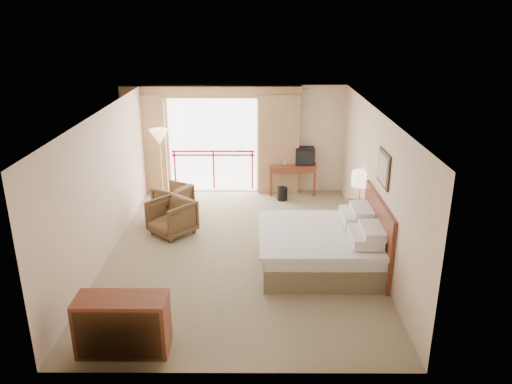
{
  "coord_description": "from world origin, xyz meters",
  "views": [
    {
      "loc": [
        0.33,
        -8.72,
        4.36
      ],
      "look_at": [
        0.3,
        0.4,
        1.06
      ],
      "focal_mm": 35.0,
      "sensor_mm": 36.0,
      "label": 1
    }
  ],
  "objects_px": {
    "bed": "(322,247)",
    "table_lamp": "(361,179)",
    "dresser": "(123,325)",
    "armchair_far": "(174,212)",
    "nightstand": "(358,218)",
    "wastebasket": "(282,194)",
    "side_table": "(162,210)",
    "armchair_near": "(173,234)",
    "tv": "(305,156)",
    "floor_lamp": "(159,140)",
    "desk": "(292,170)"
  },
  "relations": [
    {
      "from": "dresser",
      "to": "armchair_far",
      "type": "bearing_deg",
      "value": 89.46
    },
    {
      "from": "floor_lamp",
      "to": "nightstand",
      "type": "bearing_deg",
      "value": -24.09
    },
    {
      "from": "armchair_near",
      "to": "dresser",
      "type": "xyz_separation_m",
      "value": [
        -0.04,
        -3.81,
        0.41
      ]
    },
    {
      "from": "bed",
      "to": "wastebasket",
      "type": "height_order",
      "value": "bed"
    },
    {
      "from": "table_lamp",
      "to": "wastebasket",
      "type": "relative_size",
      "value": 2.02
    },
    {
      "from": "armchair_near",
      "to": "floor_lamp",
      "type": "height_order",
      "value": "floor_lamp"
    },
    {
      "from": "desk",
      "to": "armchair_far",
      "type": "distance_m",
      "value": 3.21
    },
    {
      "from": "armchair_near",
      "to": "wastebasket",
      "type": "bearing_deg",
      "value": 82.2
    },
    {
      "from": "wastebasket",
      "to": "dresser",
      "type": "bearing_deg",
      "value": -112.52
    },
    {
      "from": "side_table",
      "to": "dresser",
      "type": "distance_m",
      "value": 4.31
    },
    {
      "from": "desk",
      "to": "armchair_far",
      "type": "xyz_separation_m",
      "value": [
        -2.82,
        -1.4,
        -0.6
      ]
    },
    {
      "from": "desk",
      "to": "tv",
      "type": "xyz_separation_m",
      "value": [
        0.3,
        -0.06,
        0.38
      ]
    },
    {
      "from": "armchair_near",
      "to": "dresser",
      "type": "height_order",
      "value": "dresser"
    },
    {
      "from": "nightstand",
      "to": "desk",
      "type": "distance_m",
      "value": 2.8
    },
    {
      "from": "armchair_near",
      "to": "floor_lamp",
      "type": "distance_m",
      "value": 2.62
    },
    {
      "from": "armchair_far",
      "to": "dresser",
      "type": "height_order",
      "value": "dresser"
    },
    {
      "from": "desk",
      "to": "wastebasket",
      "type": "height_order",
      "value": "desk"
    },
    {
      "from": "desk",
      "to": "side_table",
      "type": "xyz_separation_m",
      "value": [
        -2.94,
        -2.09,
        -0.26
      ]
    },
    {
      "from": "floor_lamp",
      "to": "dresser",
      "type": "distance_m",
      "value": 6.0
    },
    {
      "from": "tv",
      "to": "floor_lamp",
      "type": "distance_m",
      "value": 3.59
    },
    {
      "from": "tv",
      "to": "armchair_far",
      "type": "bearing_deg",
      "value": -170.65
    },
    {
      "from": "tv",
      "to": "wastebasket",
      "type": "xyz_separation_m",
      "value": [
        -0.57,
        -0.52,
        -0.82
      ]
    },
    {
      "from": "floor_lamp",
      "to": "dresser",
      "type": "relative_size",
      "value": 1.44
    },
    {
      "from": "desk",
      "to": "side_table",
      "type": "distance_m",
      "value": 3.62
    },
    {
      "from": "bed",
      "to": "side_table",
      "type": "height_order",
      "value": "bed"
    },
    {
      "from": "desk",
      "to": "floor_lamp",
      "type": "distance_m",
      "value": 3.38
    },
    {
      "from": "wastebasket",
      "to": "armchair_far",
      "type": "distance_m",
      "value": 2.68
    },
    {
      "from": "armchair_near",
      "to": "floor_lamp",
      "type": "xyz_separation_m",
      "value": [
        -0.57,
        2.06,
        1.51
      ]
    },
    {
      "from": "tv",
      "to": "armchair_near",
      "type": "relative_size",
      "value": 0.58
    },
    {
      "from": "bed",
      "to": "desk",
      "type": "height_order",
      "value": "bed"
    },
    {
      "from": "table_lamp",
      "to": "wastebasket",
      "type": "height_order",
      "value": "table_lamp"
    },
    {
      "from": "nightstand",
      "to": "armchair_far",
      "type": "height_order",
      "value": "nightstand"
    },
    {
      "from": "table_lamp",
      "to": "side_table",
      "type": "xyz_separation_m",
      "value": [
        -4.16,
        0.37,
        -0.82
      ]
    },
    {
      "from": "dresser",
      "to": "armchair_near",
      "type": "bearing_deg",
      "value": 87.41
    },
    {
      "from": "nightstand",
      "to": "wastebasket",
      "type": "relative_size",
      "value": 2.03
    },
    {
      "from": "desk",
      "to": "floor_lamp",
      "type": "relative_size",
      "value": 0.67
    },
    {
      "from": "side_table",
      "to": "nightstand",
      "type": "bearing_deg",
      "value": -5.7
    },
    {
      "from": "dresser",
      "to": "wastebasket",
      "type": "bearing_deg",
      "value": 65.43
    },
    {
      "from": "bed",
      "to": "tv",
      "type": "distance_m",
      "value": 3.94
    },
    {
      "from": "wastebasket",
      "to": "floor_lamp",
      "type": "height_order",
      "value": "floor_lamp"
    },
    {
      "from": "wastebasket",
      "to": "dresser",
      "type": "xyz_separation_m",
      "value": [
        -2.41,
        -5.82,
        0.25
      ]
    },
    {
      "from": "table_lamp",
      "to": "side_table",
      "type": "relative_size",
      "value": 1.3
    },
    {
      "from": "bed",
      "to": "table_lamp",
      "type": "distance_m",
      "value": 1.93
    },
    {
      "from": "nightstand",
      "to": "floor_lamp",
      "type": "distance_m",
      "value": 5.0
    },
    {
      "from": "armchair_far",
      "to": "armchair_near",
      "type": "xyz_separation_m",
      "value": [
        0.17,
        -1.17,
        0.0
      ]
    },
    {
      "from": "wastebasket",
      "to": "side_table",
      "type": "relative_size",
      "value": 0.65
    },
    {
      "from": "tv",
      "to": "bed",
      "type": "bearing_deg",
      "value": -104.1
    },
    {
      "from": "armchair_near",
      "to": "desk",
      "type": "bearing_deg",
      "value": 86.27
    },
    {
      "from": "bed",
      "to": "armchair_near",
      "type": "height_order",
      "value": "bed"
    },
    {
      "from": "table_lamp",
      "to": "tv",
      "type": "height_order",
      "value": "table_lamp"
    }
  ]
}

